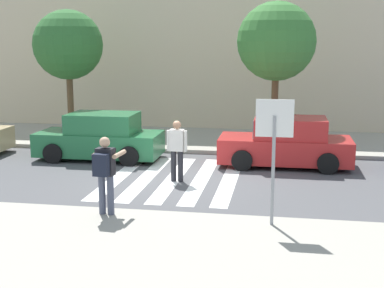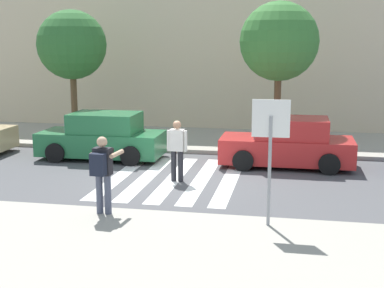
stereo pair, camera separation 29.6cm
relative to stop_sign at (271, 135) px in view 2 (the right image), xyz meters
name	(u,v)px [view 2 (the right image)]	position (x,y,z in m)	size (l,w,h in m)	color
ground_plane	(173,180)	(-2.88, 3.69, -2.04)	(120.00, 120.00, 0.00)	#4C4C4F
sidewalk_near	(93,266)	(-2.88, -2.51, -1.97)	(60.00, 6.00, 0.14)	#9E998C
sidewalk_far	(207,140)	(-2.88, 9.69, -1.97)	(60.00, 4.80, 0.14)	#9E998C
building_facade_far	(223,43)	(-2.88, 14.09, 1.74)	(56.00, 4.00, 7.55)	beige
crosswalk_stripe_0	(121,175)	(-4.48, 3.89, -2.04)	(0.44, 5.20, 0.01)	silver
crosswalk_stripe_1	(147,177)	(-3.68, 3.89, -2.04)	(0.44, 5.20, 0.01)	silver
crosswalk_stripe_2	(174,178)	(-2.88, 3.89, -2.04)	(0.44, 5.20, 0.01)	silver
crosswalk_stripe_3	(202,179)	(-2.08, 3.89, -2.04)	(0.44, 5.20, 0.01)	silver
crosswalk_stripe_4	(229,181)	(-1.28, 3.89, -2.04)	(0.44, 5.20, 0.01)	silver
stop_sign	(271,135)	(0.00, 0.00, 0.00)	(0.76, 0.08, 2.61)	gray
photographer_with_backpack	(102,168)	(-3.60, 0.05, -0.87)	(0.63, 0.88, 1.72)	#474C60
pedestrian_crossing	(177,147)	(-2.72, 3.57, -1.07)	(0.58, 0.25, 1.72)	#232328
parked_car_green	(103,137)	(-5.79, 5.99, -1.32)	(4.10, 1.92, 1.55)	#236B3D
parked_car_red	(288,144)	(0.30, 5.99, -1.32)	(4.10, 1.92, 1.55)	red
street_tree_west	(72,45)	(-7.86, 8.57, 1.68)	(2.61, 2.61, 4.91)	brown
street_tree_center	(279,42)	(-0.13, 8.00, 1.81)	(2.69, 2.69, 5.08)	brown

